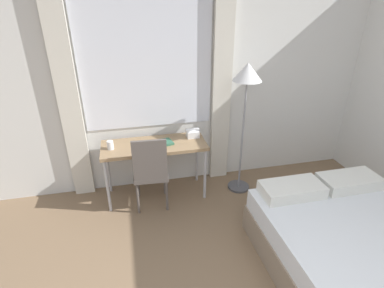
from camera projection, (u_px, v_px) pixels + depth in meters
wall_back_with_window at (187, 84)px, 3.72m from camera, size 5.64×0.13×2.70m
desk at (154, 149)px, 3.64m from camera, size 1.26×0.50×0.73m
desk_chair at (151, 170)px, 3.47m from camera, size 0.43×0.43×0.95m
bed at (372, 268)px, 2.53m from camera, size 1.49×2.08×0.63m
standing_lamp at (247, 86)px, 3.45m from camera, size 0.34×0.34×1.67m
telephone at (193, 133)px, 3.78m from camera, size 0.17×0.14×0.11m
book at (163, 143)px, 3.62m from camera, size 0.25×0.23×0.02m
mug at (110, 145)px, 3.47m from camera, size 0.08×0.08×0.10m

